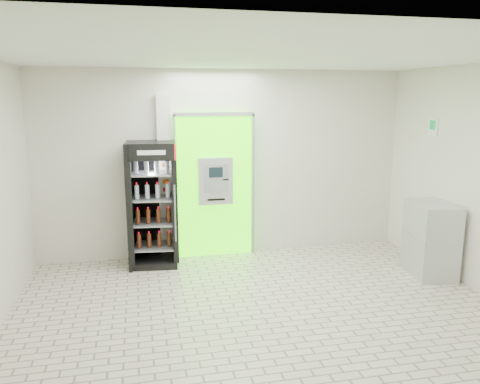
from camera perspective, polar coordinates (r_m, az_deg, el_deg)
name	(u,v)px	position (r m, az deg, el deg)	size (l,w,h in m)	color
ground	(265,318)	(5.73, 3.08, -15.15)	(6.00, 6.00, 0.00)	beige
room_shell	(267,164)	(5.17, 3.30, 3.42)	(6.00, 6.00, 6.00)	silver
atm_assembly	(214,185)	(7.56, -3.13, 0.89)	(1.30, 0.24, 2.33)	#3EFF00
pillar	(165,178)	(7.50, -9.08, 1.66)	(0.22, 0.11, 2.60)	silver
beverage_cooler	(153,206)	(7.30, -10.58, -1.74)	(0.78, 0.72, 1.91)	black
steel_cabinet	(431,239)	(7.37, 22.22, -5.34)	(0.66, 0.88, 1.07)	#B2B5BA
exit_sign	(433,127)	(7.70, 22.46, 7.35)	(0.02, 0.22, 0.26)	white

